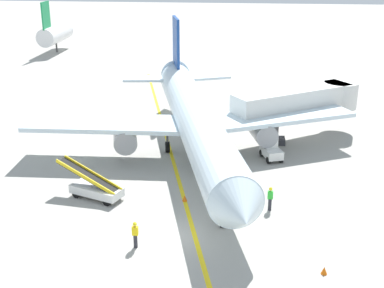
{
  "coord_description": "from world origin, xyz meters",
  "views": [
    {
      "loc": [
        4.48,
        -27.61,
        16.64
      ],
      "look_at": [
        0.46,
        9.82,
        2.5
      ],
      "focal_mm": 48.55,
      "sensor_mm": 36.0,
      "label": 1
    }
  ],
  "objects": [
    {
      "name": "ground_crew_wing_walker",
      "position": [
        -1.72,
        -1.36,
        0.91
      ],
      "size": [
        0.36,
        0.24,
        1.7
      ],
      "color": "#26262D",
      "rests_on": "ground"
    },
    {
      "name": "safety_cone_nose_right",
      "position": [
        0.45,
        5.02,
        0.22
      ],
      "size": [
        0.36,
        0.36,
        0.44
      ],
      "primitive_type": "cone",
      "color": "orange",
      "rests_on": "ground"
    },
    {
      "name": "ground_plane",
      "position": [
        0.0,
        0.0,
        0.0
      ],
      "size": [
        300.0,
        300.0,
        0.0
      ],
      "primitive_type": "plane",
      "color": "#9E9B93"
    },
    {
      "name": "taxi_line_yellow",
      "position": [
        0.46,
        5.0,
        0.0
      ],
      "size": [
        20.07,
        77.59,
        0.01
      ],
      "primitive_type": "cube",
      "rotation": [
        0.0,
        0.0,
        0.25
      ],
      "color": "yellow",
      "rests_on": "ground"
    },
    {
      "name": "baggage_tug_near_wing",
      "position": [
        6.75,
        13.66,
        0.93
      ],
      "size": [
        2.01,
        2.69,
        2.1
      ],
      "color": "silver",
      "rests_on": "ground"
    },
    {
      "name": "belt_loader_forward_hold",
      "position": [
        -5.94,
        4.85,
        0.78
      ],
      "size": [
        5.12,
        2.97,
        2.59
      ],
      "color": "silver",
      "rests_on": "ground"
    },
    {
      "name": "safety_cone_nose_left",
      "position": [
        2.23,
        13.15,
        0.22
      ],
      "size": [
        0.36,
        0.36,
        0.44
      ],
      "primitive_type": "cone",
      "color": "orange",
      "rests_on": "ground"
    },
    {
      "name": "safety_cone_wingtip_left",
      "position": [
        9.09,
        -2.91,
        0.22
      ],
      "size": [
        0.36,
        0.36,
        0.44
      ],
      "primitive_type": "cone",
      "color": "orange",
      "rests_on": "ground"
    },
    {
      "name": "jet_bridge",
      "position": [
        9.87,
        19.28,
        3.54
      ],
      "size": [
        11.98,
        9.29,
        4.85
      ],
      "color": "silver",
      "rests_on": "ground"
    },
    {
      "name": "distant_aircraft_mid_left",
      "position": [
        -28.36,
        58.88,
        3.22
      ],
      "size": [
        3.0,
        10.1,
        8.8
      ],
      "color": "silver",
      "rests_on": "ground"
    },
    {
      "name": "airliner",
      "position": [
        0.32,
        13.35,
        3.42
      ],
      "size": [
        27.9,
        34.89,
        10.1
      ],
      "color": "silver",
      "rests_on": "ground"
    },
    {
      "name": "ground_crew_marshaller",
      "position": [
        6.37,
        4.29,
        0.91
      ],
      "size": [
        0.36,
        0.24,
        1.7
      ],
      "color": "#26262D",
      "rests_on": "ground"
    }
  ]
}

